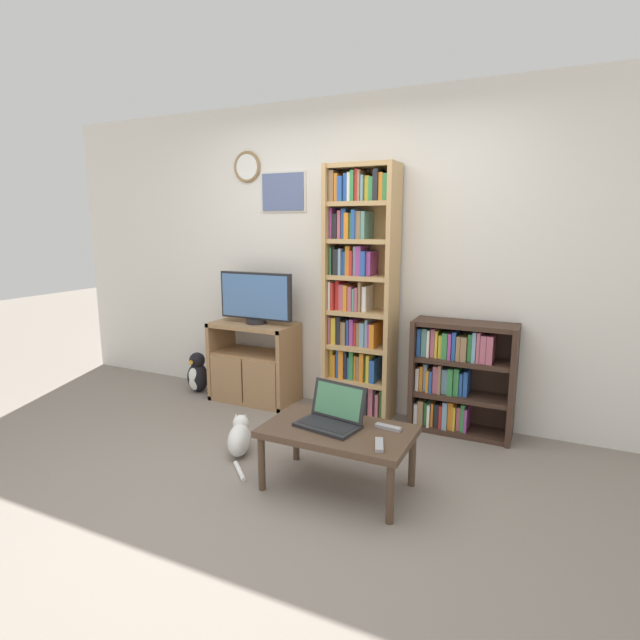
{
  "coord_description": "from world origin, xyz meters",
  "views": [
    {
      "loc": [
        1.56,
        -2.22,
        1.58
      ],
      "look_at": [
        0.06,
        0.93,
        0.91
      ],
      "focal_mm": 28.0,
      "sensor_mm": 36.0,
      "label": 1
    }
  ],
  "objects": [
    {
      "name": "ground_plane",
      "position": [
        0.0,
        0.0,
        0.0
      ],
      "size": [
        18.0,
        18.0,
        0.0
      ],
      "primitive_type": "plane",
      "color": "gray"
    },
    {
      "name": "remote_near_laptop",
      "position": [
        0.72,
        0.48,
        0.39
      ],
      "size": [
        0.16,
        0.06,
        0.02
      ],
      "rotation": [
        0.0,
        0.0,
        1.46
      ],
      "color": "#99999E",
      "rests_on": "coffee_table"
    },
    {
      "name": "remote_far_from_laptop",
      "position": [
        0.75,
        0.23,
        0.39
      ],
      "size": [
        0.09,
        0.17,
        0.02
      ],
      "rotation": [
        0.0,
        0.0,
        3.48
      ],
      "color": "#99999E",
      "rests_on": "coffee_table"
    },
    {
      "name": "coffee_table",
      "position": [
        0.45,
        0.36,
        0.34
      ],
      "size": [
        0.89,
        0.52,
        0.38
      ],
      "color": "#4C3828",
      "rests_on": "ground_plane"
    },
    {
      "name": "wall_back",
      "position": [
        -0.01,
        1.71,
        1.3
      ],
      "size": [
        6.14,
        0.09,
        2.6
      ],
      "color": "silver",
      "rests_on": "ground_plane"
    },
    {
      "name": "television",
      "position": [
        -0.82,
        1.45,
        0.94
      ],
      "size": [
        0.7,
        0.18,
        0.45
      ],
      "color": "black",
      "rests_on": "tv_stand"
    },
    {
      "name": "bookshelf_tall",
      "position": [
        0.11,
        1.54,
        1.0
      ],
      "size": [
        0.57,
        0.29,
        2.04
      ],
      "color": "tan",
      "rests_on": "ground_plane"
    },
    {
      "name": "tv_stand",
      "position": [
        -0.85,
        1.44,
        0.36
      ],
      "size": [
        0.76,
        0.41,
        0.72
      ],
      "color": "#9E754C",
      "rests_on": "ground_plane"
    },
    {
      "name": "cat",
      "position": [
        -0.36,
        0.49,
        0.11
      ],
      "size": [
        0.39,
        0.5,
        0.26
      ],
      "rotation": [
        0.0,
        0.0,
        0.44
      ],
      "color": "white",
      "rests_on": "ground_plane"
    },
    {
      "name": "bookshelf_short",
      "position": [
        0.92,
        1.54,
        0.44
      ],
      "size": [
        0.76,
        0.3,
        0.87
      ],
      "color": "#3D281E",
      "rests_on": "ground_plane"
    },
    {
      "name": "laptop",
      "position": [
        0.39,
        0.39,
        0.44
      ],
      "size": [
        0.41,
        0.33,
        0.24
      ],
      "rotation": [
        0.0,
        0.0,
        -0.18
      ],
      "color": "#232326",
      "rests_on": "coffee_table"
    },
    {
      "name": "penguin_figurine",
      "position": [
        -1.47,
        1.4,
        0.18
      ],
      "size": [
        0.21,
        0.19,
        0.39
      ],
      "color": "black",
      "rests_on": "ground_plane"
    }
  ]
}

